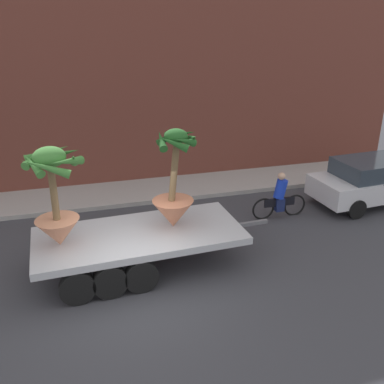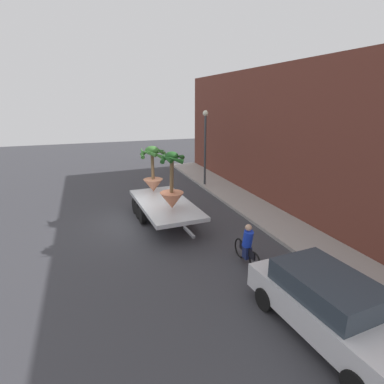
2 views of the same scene
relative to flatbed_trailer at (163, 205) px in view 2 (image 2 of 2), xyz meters
The scene contains 9 objects.
ground_plane 1.41m from the flatbed_trailer, 90.93° to the right, with size 60.00×60.00×0.00m, color #38383D.
sidewalk 4.96m from the flatbed_trailer, 90.23° to the left, with size 24.00×2.20×0.15m, color #A39E99.
building_facade 7.22m from the flatbed_trailer, 90.17° to the left, with size 24.00×1.20×7.33m, color brown.
flatbed_trailer is the anchor object (origin of this frame).
potted_palm_rear 2.10m from the flatbed_trailer, behind, with size 1.38×1.48×2.39m.
potted_palm_middle 1.64m from the flatbed_trailer, ahead, with size 1.21×1.18×2.55m.
cyclist 5.30m from the flatbed_trailer, 19.25° to the left, with size 1.84×0.34×1.54m.
parked_car 8.88m from the flatbed_trailer, 12.56° to the left, with size 4.58×2.14×1.58m.
street_lamp 6.84m from the flatbed_trailer, 139.81° to the left, with size 0.36×0.36×4.83m.
Camera 2 is at (13.37, -2.11, 5.60)m, focal length 28.19 mm.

